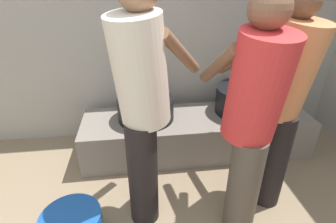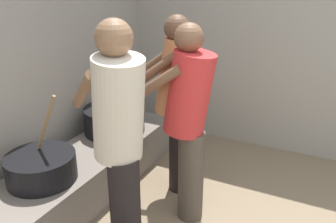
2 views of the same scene
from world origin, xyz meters
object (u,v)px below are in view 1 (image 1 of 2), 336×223
(cooking_pot_main, at_px, (146,109))
(cook_in_cream_shirt, at_px, (142,100))
(cooking_pot_secondary, at_px, (246,100))
(cook_in_orange_shirt, at_px, (283,95))
(cook_in_red_shirt, at_px, (252,116))

(cooking_pot_main, height_order, cook_in_cream_shirt, cook_in_cream_shirt)
(cooking_pot_secondary, xyz_separation_m, cook_in_orange_shirt, (-0.11, -0.73, 0.38))
(cooking_pot_main, bearing_deg, cook_in_cream_shirt, -93.35)
(cook_in_orange_shirt, relative_size, cook_in_cream_shirt, 0.96)
(cook_in_orange_shirt, height_order, cook_in_red_shirt, cook_in_orange_shirt)
(cook_in_cream_shirt, bearing_deg, cooking_pot_secondary, 37.20)
(cooking_pot_secondary, relative_size, cook_in_red_shirt, 0.46)
(cook_in_orange_shirt, bearing_deg, cooking_pot_main, 140.58)
(cooking_pot_secondary, bearing_deg, cook_in_red_shirt, -113.43)
(cook_in_cream_shirt, bearing_deg, cook_in_red_shirt, -17.52)
(cook_in_orange_shirt, relative_size, cook_in_red_shirt, 1.01)
(cooking_pot_main, bearing_deg, cooking_pot_secondary, 0.89)
(cook_in_cream_shirt, bearing_deg, cooking_pot_main, 86.65)
(cook_in_red_shirt, bearing_deg, cook_in_orange_shirt, 37.03)
(cooking_pot_secondary, bearing_deg, cook_in_orange_shirt, -98.31)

